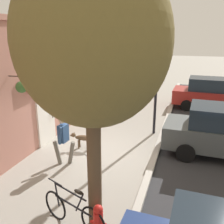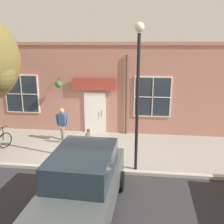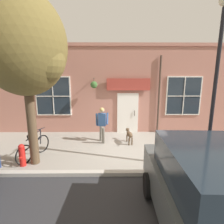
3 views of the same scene
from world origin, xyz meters
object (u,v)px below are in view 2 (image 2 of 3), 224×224
object	(u,v)px
street_lamp	(138,79)
parked_car_mid_block	(82,184)
dog_on_leash	(88,135)
pedestrian_walking	(62,122)

from	to	relation	value
street_lamp	parked_car_mid_block	bearing A→B (deg)	-26.95
parked_car_mid_block	dog_on_leash	bearing A→B (deg)	-169.45
pedestrian_walking	street_lamp	xyz separation A→B (m)	(2.37, 3.50, 2.38)
pedestrian_walking	street_lamp	world-z (taller)	street_lamp
parked_car_mid_block	street_lamp	size ratio (longest dim) A/B	0.85
parked_car_mid_block	pedestrian_walking	bearing A→B (deg)	-156.99
dog_on_leash	street_lamp	xyz separation A→B (m)	(2.26, 2.27, 2.93)
dog_on_leash	street_lamp	size ratio (longest dim) A/B	0.22
pedestrian_walking	parked_car_mid_block	distance (m)	5.47
street_lamp	pedestrian_walking	bearing A→B (deg)	-124.11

